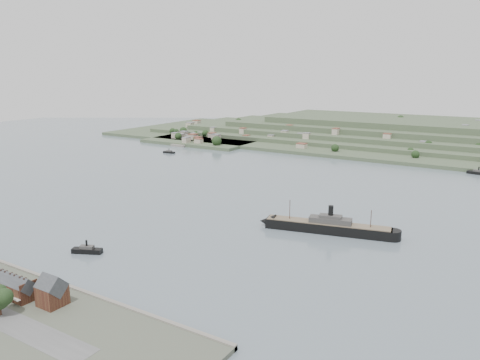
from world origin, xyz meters
The scene contains 7 objects.
ground centered at (0.00, 0.00, 0.00)m, with size 1400.00×1400.00×0.00m, color slate.
gabled_building centered at (27.50, -164.00, 8.19)m, with size 10.40×10.18×14.09m.
far_peninsula centered at (27.91, 393.10, 11.88)m, with size 760.00×309.00×30.00m.
steamship centered at (88.22, -11.77, 3.91)m, with size 87.23×28.44×21.16m.
tugboat centered at (-10.45, -113.79, 1.84)m, with size 17.08×11.12×7.54m.
ferry_west centered at (-182.20, 158.15, 1.40)m, with size 15.84×5.84×5.81m.
ferry_east centered at (152.81, 225.00, 1.85)m, with size 21.09×8.79×7.67m.
Camera 1 is at (190.56, -275.66, 99.11)m, focal length 35.00 mm.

